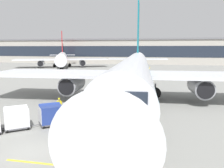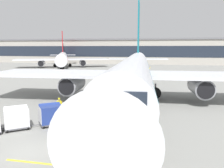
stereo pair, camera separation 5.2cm
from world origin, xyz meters
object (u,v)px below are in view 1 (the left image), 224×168
at_px(belt_loader, 85,108).
at_px(ground_crew_by_carts, 86,115).
at_px(distant_airplane, 62,58).
at_px(parked_airplane, 134,71).
at_px(safety_cone_engine_keepout, 77,105).
at_px(baggage_cart_lead, 51,114).
at_px(baggage_cart_second, 17,117).
at_px(ground_crew_by_loader, 59,105).

bearing_deg(belt_loader, ground_crew_by_carts, -71.61).
bearing_deg(distant_airplane, belt_loader, -64.26).
distance_m(parked_airplane, safety_cone_engine_keepout, 8.82).
xyz_separation_m(baggage_cart_lead, ground_crew_by_carts, (3.16, 0.22, -0.00)).
distance_m(parked_airplane, distant_airplane, 55.60).
bearing_deg(belt_loader, baggage_cart_lead, -124.05).
height_order(baggage_cart_second, safety_cone_engine_keepout, baggage_cart_second).
xyz_separation_m(parked_airplane, ground_crew_by_loader, (-6.89, -8.16, -2.87)).
height_order(baggage_cart_lead, distant_airplane, distant_airplane).
relative_size(belt_loader, ground_crew_by_carts, 2.90).
bearing_deg(parked_airplane, ground_crew_by_loader, -130.19).
height_order(baggage_cart_lead, ground_crew_by_carts, baggage_cart_lead).
bearing_deg(baggage_cart_second, ground_crew_by_carts, 17.47).
bearing_deg(baggage_cart_lead, ground_crew_by_carts, 4.06).
bearing_deg(ground_crew_by_loader, parked_airplane, 49.81).
bearing_deg(ground_crew_by_carts, safety_cone_engine_keepout, 117.08).
height_order(belt_loader, ground_crew_by_carts, belt_loader).
bearing_deg(ground_crew_by_loader, safety_cone_engine_keepout, 73.40).
bearing_deg(ground_crew_by_loader, ground_crew_by_carts, -38.54).
xyz_separation_m(ground_crew_by_loader, safety_cone_engine_keepout, (0.84, 2.81, -0.67)).
height_order(ground_crew_by_loader, ground_crew_by_carts, same).
distance_m(baggage_cart_second, safety_cone_engine_keepout, 8.06).
bearing_deg(safety_cone_engine_keepout, parked_airplane, 41.46).
bearing_deg(ground_crew_by_loader, distant_airplane, 113.31).
bearing_deg(baggage_cart_second, belt_loader, 46.01).
bearing_deg(ground_crew_by_loader, baggage_cart_lead, -78.29).
bearing_deg(parked_airplane, belt_loader, -116.18).
bearing_deg(safety_cone_engine_keepout, ground_crew_by_loader, -106.60).
xyz_separation_m(belt_loader, ground_crew_by_carts, (0.99, -2.98, 0.12)).
xyz_separation_m(parked_airplane, ground_crew_by_carts, (-3.06, -11.21, -2.87)).
xyz_separation_m(parked_airplane, distant_airplane, (-30.45, 46.52, -0.61)).
bearing_deg(ground_crew_by_carts, baggage_cart_second, -162.53).
xyz_separation_m(belt_loader, safety_cone_engine_keepout, (-2.01, 2.88, -0.55)).
bearing_deg(ground_crew_by_carts, ground_crew_by_loader, 141.46).
distance_m(baggage_cart_lead, ground_crew_by_loader, 3.35).
bearing_deg(parked_airplane, ground_crew_by_carts, -105.25).
bearing_deg(baggage_cart_lead, parked_airplane, 61.49).
relative_size(parked_airplane, belt_loader, 9.44).
bearing_deg(parked_airplane, safety_cone_engine_keepout, -138.54).
bearing_deg(ground_crew_by_carts, parked_airplane, 74.75).
distance_m(safety_cone_engine_keepout, distant_airplane, 57.39).
height_order(baggage_cart_second, ground_crew_by_carts, baggage_cart_second).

